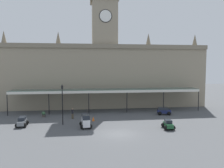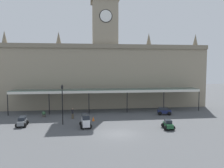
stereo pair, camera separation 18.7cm
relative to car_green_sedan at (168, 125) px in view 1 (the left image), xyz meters
name	(u,v)px [view 1 (the left image)]	position (x,y,z in m)	size (l,w,h in m)	color
ground_plane	(119,134)	(-6.78, -1.35, -0.50)	(140.00, 140.00, 0.00)	#4B4D4F
station_building	(105,72)	(-6.78, 17.34, 6.50)	(40.37, 6.26, 21.88)	gray
entrance_canopy	(107,90)	(-6.78, 11.99, 3.41)	(33.73, 3.26, 4.06)	#38564C
car_green_sedan	(168,125)	(0.00, 0.00, 0.00)	(1.65, 2.13, 1.19)	#1E512D
car_navy_estate	(164,111)	(2.43, 8.16, 0.06)	(2.39, 1.84, 1.27)	#19214C
car_white_van	(86,121)	(-10.75, 1.99, 0.30)	(1.75, 2.48, 1.77)	silver
car_grey_estate	(22,122)	(-19.38, 3.69, 0.06)	(1.65, 2.31, 1.27)	slate
pedestrian_beside_cars	(73,113)	(-12.74, 7.17, 0.41)	(0.34, 0.34, 1.67)	brown
victorian_lamppost	(62,100)	(-13.93, 3.82, 2.96)	(0.30, 0.30, 5.66)	black
traffic_cone	(93,119)	(-9.59, 5.41, -0.18)	(0.40, 0.40, 0.65)	orange
planter_by_canopy	(44,114)	(-17.43, 8.78, -0.01)	(0.60, 0.60, 0.96)	#47423D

